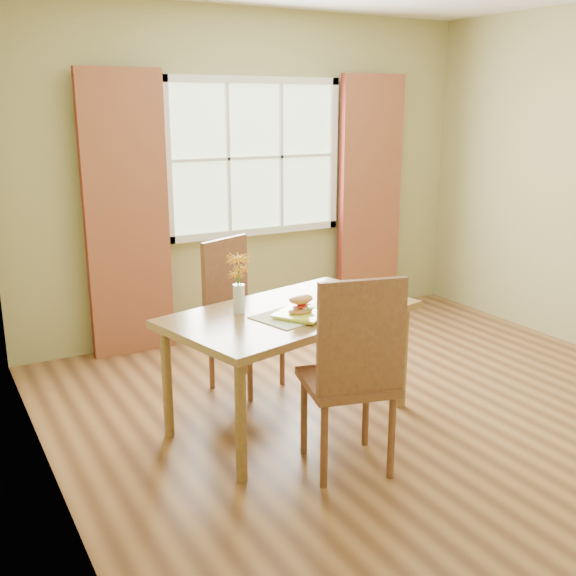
{
  "coord_description": "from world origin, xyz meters",
  "views": [
    {
      "loc": [
        -2.58,
        -3.31,
        1.93
      ],
      "look_at": [
        -0.71,
        0.03,
        0.89
      ],
      "focal_mm": 42.0,
      "sensor_mm": 36.0,
      "label": 1
    }
  ],
  "objects_px": {
    "chair_far": "(236,307)",
    "flower_vase": "(238,278)",
    "dining_table": "(291,322)",
    "water_glass": "(334,296)",
    "chair_near": "(354,369)",
    "croissant_sandwich": "(301,305)"
  },
  "relations": [
    {
      "from": "chair_far",
      "to": "water_glass",
      "type": "relative_size",
      "value": 8.47
    },
    {
      "from": "croissant_sandwich",
      "to": "chair_near",
      "type": "bearing_deg",
      "value": -93.78
    },
    {
      "from": "water_glass",
      "to": "chair_far",
      "type": "bearing_deg",
      "value": 113.67
    },
    {
      "from": "chair_near",
      "to": "water_glass",
      "type": "height_order",
      "value": "chair_near"
    },
    {
      "from": "chair_near",
      "to": "chair_far",
      "type": "distance_m",
      "value": 1.42
    },
    {
      "from": "dining_table",
      "to": "croissant_sandwich",
      "type": "height_order",
      "value": "croissant_sandwich"
    },
    {
      "from": "chair_near",
      "to": "croissant_sandwich",
      "type": "bearing_deg",
      "value": 103.85
    },
    {
      "from": "dining_table",
      "to": "chair_near",
      "type": "height_order",
      "value": "chair_near"
    },
    {
      "from": "chair_far",
      "to": "flower_vase",
      "type": "distance_m",
      "value": 0.75
    },
    {
      "from": "dining_table",
      "to": "water_glass",
      "type": "relative_size",
      "value": 13.41
    },
    {
      "from": "croissant_sandwich",
      "to": "flower_vase",
      "type": "xyz_separation_m",
      "value": [
        -0.28,
        0.26,
        0.14
      ]
    },
    {
      "from": "dining_table",
      "to": "croissant_sandwich",
      "type": "xyz_separation_m",
      "value": [
        -0.02,
        -0.15,
        0.15
      ]
    },
    {
      "from": "chair_near",
      "to": "flower_vase",
      "type": "relative_size",
      "value": 3.1
    },
    {
      "from": "chair_far",
      "to": "croissant_sandwich",
      "type": "relative_size",
      "value": 6.29
    },
    {
      "from": "dining_table",
      "to": "flower_vase",
      "type": "bearing_deg",
      "value": 147.2
    },
    {
      "from": "dining_table",
      "to": "flower_vase",
      "type": "distance_m",
      "value": 0.43
    },
    {
      "from": "flower_vase",
      "to": "dining_table",
      "type": "bearing_deg",
      "value": -19.38
    },
    {
      "from": "dining_table",
      "to": "water_glass",
      "type": "distance_m",
      "value": 0.32
    },
    {
      "from": "dining_table",
      "to": "water_glass",
      "type": "xyz_separation_m",
      "value": [
        0.29,
        -0.04,
        0.13
      ]
    },
    {
      "from": "chair_far",
      "to": "chair_near",
      "type": "bearing_deg",
      "value": -112.95
    },
    {
      "from": "dining_table",
      "to": "chair_near",
      "type": "bearing_deg",
      "value": -105.36
    },
    {
      "from": "chair_far",
      "to": "croissant_sandwich",
      "type": "height_order",
      "value": "chair_far"
    }
  ]
}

